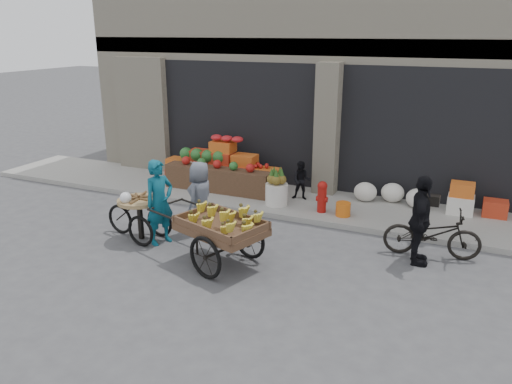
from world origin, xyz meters
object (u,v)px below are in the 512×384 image
at_px(tricycle_cart, 139,212).
at_px(bicycle, 432,234).
at_px(orange_bucket, 343,209).
at_px(seated_person, 302,181).
at_px(cyclist, 420,221).
at_px(pineapple_bin, 277,194).
at_px(vendor_grey, 200,198).
at_px(fire_hydrant, 322,195).
at_px(vendor_woman, 160,202).
at_px(banana_cart, 219,223).

height_order(tricycle_cart, bicycle, tricycle_cart).
relative_size(orange_bucket, seated_person, 0.34).
bearing_deg(tricycle_cart, cyclist, 17.64).
relative_size(pineapple_bin, cyclist, 0.32).
height_order(vendor_grey, cyclist, cyclist).
distance_m(fire_hydrant, seated_person, 0.96).
relative_size(tricycle_cart, bicycle, 0.84).
xyz_separation_m(seated_person, cyclist, (2.93, -2.21, 0.23)).
bearing_deg(orange_bucket, vendor_woman, -138.88).
bearing_deg(vendor_woman, vendor_grey, -8.20).
distance_m(banana_cart, bicycle, 3.89).
bearing_deg(pineapple_bin, tricycle_cart, -124.59).
bearing_deg(bicycle, vendor_grey, 90.41).
xyz_separation_m(banana_cart, cyclist, (3.21, 1.45, 0.04)).
distance_m(seated_person, bicycle, 3.62).
relative_size(seated_person, vendor_woman, 0.56).
relative_size(pineapple_bin, vendor_woman, 0.31).
xyz_separation_m(fire_hydrant, bicycle, (2.43, -1.16, -0.05)).
height_order(seated_person, vendor_woman, vendor_woman).
xyz_separation_m(seated_person, vendor_grey, (-1.32, -2.50, 0.16)).
distance_m(orange_bucket, vendor_woman, 3.97).
distance_m(tricycle_cart, bicycle, 5.58).
bearing_deg(tricycle_cart, banana_cart, -4.93).
height_order(seated_person, bicycle, seated_person).
bearing_deg(banana_cart, pineapple_bin, 110.78).
bearing_deg(tricycle_cart, vendor_woman, 6.01).
xyz_separation_m(banana_cart, tricycle_cart, (-1.97, 0.38, -0.21)).
distance_m(vendor_woman, tricycle_cart, 0.56).
height_order(seated_person, vendor_grey, vendor_grey).
relative_size(fire_hydrant, orange_bucket, 2.22).
bearing_deg(pineapple_bin, vendor_grey, -115.75).
xyz_separation_m(pineapple_bin, seated_person, (0.40, 0.60, 0.21)).
distance_m(pineapple_bin, orange_bucket, 1.61).
bearing_deg(vendor_woman, banana_cart, -83.04).
bearing_deg(cyclist, vendor_woman, 94.48).
bearing_deg(seated_person, vendor_woman, -128.19).
relative_size(banana_cart, vendor_grey, 1.82).
bearing_deg(fire_hydrant, banana_cart, -108.00).
bearing_deg(banana_cart, fire_hydrant, 90.51).
xyz_separation_m(bicycle, cyclist, (-0.20, -0.40, 0.36)).
distance_m(pineapple_bin, tricycle_cart, 3.27).
height_order(fire_hydrant, banana_cart, banana_cart).
xyz_separation_m(orange_bucket, vendor_woman, (-2.96, -2.58, 0.57)).
distance_m(fire_hydrant, orange_bucket, 0.55).
height_order(pineapple_bin, seated_person, seated_person).
xyz_separation_m(pineapple_bin, fire_hydrant, (1.10, -0.05, 0.13)).
bearing_deg(seated_person, banana_cart, -104.35).
bearing_deg(orange_bucket, pineapple_bin, 176.42).
bearing_deg(seated_person, tricycle_cart, -134.43).
xyz_separation_m(fire_hydrant, banana_cart, (-0.98, -3.01, 0.27)).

